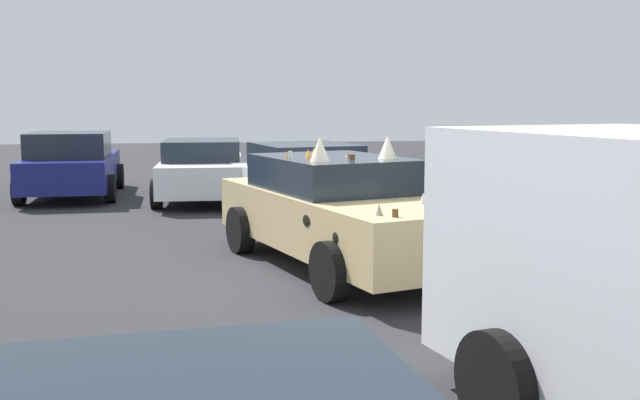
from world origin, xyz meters
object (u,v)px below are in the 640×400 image
(parked_sedan_far_right, at_px, (72,165))
(parked_sedan_behind_right, at_px, (301,180))
(parked_sedan_far_left, at_px, (203,169))
(art_car_decorated, at_px, (341,211))

(parked_sedan_far_right, bearing_deg, parked_sedan_behind_right, -131.42)
(parked_sedan_behind_right, relative_size, parked_sedan_far_right, 0.98)
(parked_sedan_behind_right, bearing_deg, parked_sedan_far_left, 20.02)
(art_car_decorated, distance_m, parked_sedan_far_right, 9.34)
(art_car_decorated, distance_m, parked_sedan_far_left, 7.29)
(art_car_decorated, bearing_deg, parked_sedan_far_right, -166.22)
(parked_sedan_far_left, xyz_separation_m, parked_sedan_far_right, (0.96, 2.97, 0.05))
(parked_sedan_far_left, height_order, parked_sedan_behind_right, parked_sedan_behind_right)
(parked_sedan_behind_right, distance_m, parked_sedan_far_right, 6.16)
(art_car_decorated, relative_size, parked_sedan_far_right, 1.12)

